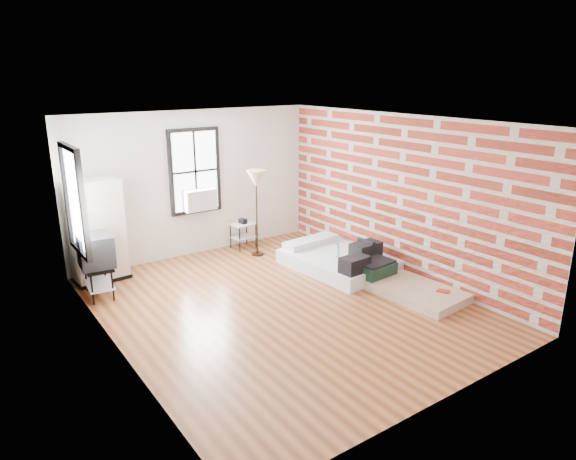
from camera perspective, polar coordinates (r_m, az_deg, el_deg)
ground at (r=8.05m, az=-0.61°, el=-8.32°), size 6.00×6.00×0.00m
room_shell at (r=7.89m, az=-0.75°, el=4.53°), size 5.02×6.02×2.80m
mattress_main at (r=9.48m, az=5.75°, el=-3.27°), size 1.58×2.05×0.62m
mattress_bare at (r=8.71m, az=12.38°, el=-5.84°), size 1.09×1.87×0.39m
wardrobe at (r=9.27m, az=-20.47°, el=-0.13°), size 0.93×0.58×1.77m
side_table at (r=10.50m, az=-5.02°, el=0.16°), size 0.50×0.42×0.61m
floor_lamp at (r=9.80m, az=-3.56°, el=5.25°), size 0.36×0.36×1.69m
tv_stand at (r=8.64m, az=-20.56°, el=-2.37°), size 0.57×0.77×1.03m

